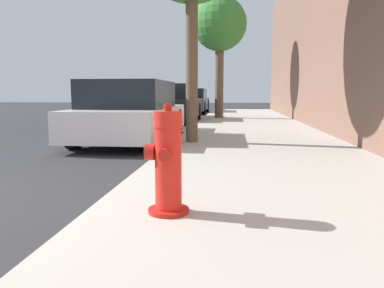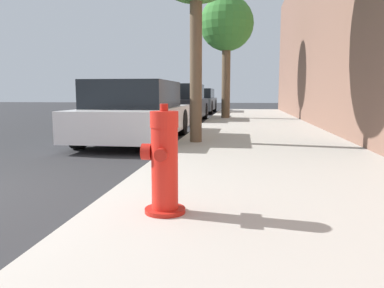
{
  "view_description": "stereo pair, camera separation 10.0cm",
  "coord_description": "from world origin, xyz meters",
  "px_view_note": "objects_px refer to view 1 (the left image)",
  "views": [
    {
      "loc": [
        3.01,
        -3.2,
        1.07
      ],
      "look_at": [
        2.56,
        0.88,
        0.51
      ],
      "focal_mm": 35.0,
      "sensor_mm": 36.0,
      "label": 1
    },
    {
      "loc": [
        3.1,
        -3.19,
        1.07
      ],
      "look_at": [
        2.56,
        0.88,
        0.51
      ],
      "focal_mm": 35.0,
      "sensor_mm": 36.0,
      "label": 2
    }
  ],
  "objects_px": {
    "fire_hydrant": "(168,164)",
    "parked_car_far": "(191,101)",
    "parked_car_near": "(132,112)",
    "parked_car_mid": "(173,103)",
    "street_tree_far": "(220,26)"
  },
  "relations": [
    {
      "from": "parked_car_far",
      "to": "street_tree_far",
      "type": "bearing_deg",
      "value": -72.97
    },
    {
      "from": "parked_car_mid",
      "to": "street_tree_far",
      "type": "bearing_deg",
      "value": 19.06
    },
    {
      "from": "fire_hydrant",
      "to": "parked_car_mid",
      "type": "xyz_separation_m",
      "value": [
        -1.79,
        11.4,
        0.17
      ]
    },
    {
      "from": "fire_hydrant",
      "to": "parked_car_near",
      "type": "relative_size",
      "value": 0.2
    },
    {
      "from": "parked_car_far",
      "to": "street_tree_far",
      "type": "distance_m",
      "value": 6.59
    },
    {
      "from": "parked_car_far",
      "to": "parked_car_mid",
      "type": "bearing_deg",
      "value": -90.28
    },
    {
      "from": "parked_car_far",
      "to": "street_tree_far",
      "type": "relative_size",
      "value": 0.97
    },
    {
      "from": "fire_hydrant",
      "to": "street_tree_far",
      "type": "height_order",
      "value": "street_tree_far"
    },
    {
      "from": "parked_car_near",
      "to": "parked_car_mid",
      "type": "distance_m",
      "value": 6.14
    },
    {
      "from": "parked_car_near",
      "to": "parked_car_mid",
      "type": "height_order",
      "value": "parked_car_mid"
    },
    {
      "from": "parked_car_mid",
      "to": "parked_car_far",
      "type": "bearing_deg",
      "value": 89.72
    },
    {
      "from": "parked_car_mid",
      "to": "fire_hydrant",
      "type": "bearing_deg",
      "value": -81.06
    },
    {
      "from": "fire_hydrant",
      "to": "parked_car_far",
      "type": "distance_m",
      "value": 17.7
    },
    {
      "from": "fire_hydrant",
      "to": "parked_car_far",
      "type": "xyz_separation_m",
      "value": [
        -1.76,
        17.61,
        0.14
      ]
    },
    {
      "from": "fire_hydrant",
      "to": "parked_car_far",
      "type": "relative_size",
      "value": 0.19
    }
  ]
}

